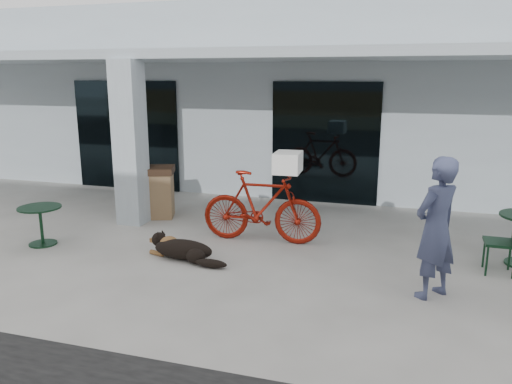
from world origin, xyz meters
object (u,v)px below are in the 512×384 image
(cafe_chair_far_b, at_px, (500,242))
(trash_receptacle, at_px, (159,192))
(cafe_table_near, at_px, (41,226))
(bicycle, at_px, (261,207))
(dog, at_px, (183,248))
(person, at_px, (436,228))

(cafe_chair_far_b, relative_size, trash_receptacle, 0.93)
(cafe_table_near, bearing_deg, bicycle, 19.20)
(cafe_chair_far_b, bearing_deg, dog, -78.94)
(person, distance_m, trash_receptacle, 5.70)
(bicycle, bearing_deg, cafe_chair_far_b, -98.39)
(dog, xyz_separation_m, person, (3.67, -0.28, 0.74))
(cafe_table_near, bearing_deg, dog, 0.76)
(bicycle, height_order, dog, bicycle)
(bicycle, distance_m, trash_receptacle, 2.59)
(bicycle, xyz_separation_m, person, (2.75, -1.48, 0.31))
(bicycle, bearing_deg, cafe_table_near, 106.37)
(bicycle, relative_size, person, 1.12)
(trash_receptacle, bearing_deg, cafe_chair_far_b, -11.61)
(bicycle, height_order, person, person)
(cafe_table_near, height_order, trash_receptacle, trash_receptacle)
(dog, xyz_separation_m, cafe_chair_far_b, (4.64, 0.84, 0.30))
(bicycle, xyz_separation_m, dog, (-0.93, -1.20, -0.44))
(cafe_chair_far_b, relative_size, person, 0.52)
(cafe_chair_far_b, bearing_deg, person, -40.16)
(dog, height_order, cafe_chair_far_b, cafe_chair_far_b)
(dog, height_order, person, person)
(cafe_chair_far_b, bearing_deg, trash_receptacle, -100.79)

